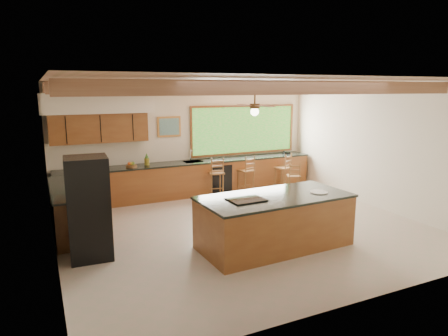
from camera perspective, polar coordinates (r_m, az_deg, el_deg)
name	(u,v)px	position (r m, az deg, el deg)	size (l,w,h in m)	color
ground	(244,228)	(8.39, 2.85, -8.55)	(7.20, 7.20, 0.00)	#BEB19E
room_shell	(223,119)	(8.42, -0.12, 6.99)	(7.27, 6.54, 3.02)	beige
counter_run	(169,184)	(10.20, -7.90, -2.31)	(7.12, 3.10, 1.23)	brown
island	(274,221)	(7.37, 7.22, -7.53)	(2.80, 1.41, 0.98)	brown
refrigerator	(89,208)	(7.09, -18.76, -5.46)	(0.72, 0.70, 1.75)	black
bar_stool_a	(247,171)	(10.87, 3.31, -0.47)	(0.45, 0.45, 1.06)	brown
bar_stool_b	(217,174)	(10.48, -1.04, -0.81)	(0.45, 0.45, 1.09)	brown
bar_stool_c	(284,169)	(11.34, 8.59, -0.07)	(0.50, 0.50, 1.07)	brown
bar_stool_d	(295,177)	(10.70, 10.07, -1.22)	(0.45, 0.45, 0.94)	brown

